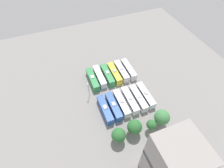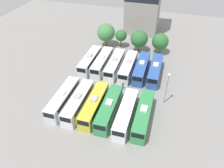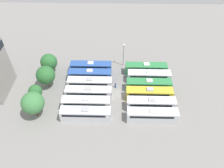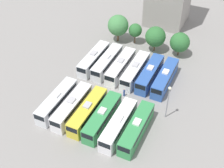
% 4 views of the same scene
% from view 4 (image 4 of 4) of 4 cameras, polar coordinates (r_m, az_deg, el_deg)
% --- Properties ---
extents(ground_plane, '(108.27, 108.27, 0.00)m').
position_cam_4_polar(ground_plane, '(63.51, 0.10, -2.15)').
color(ground_plane, gray).
extents(bus_0, '(2.54, 11.57, 3.46)m').
position_cam_4_polar(bus_0, '(60.86, -9.99, -3.02)').
color(bus_0, silver).
rests_on(bus_0, ground_plane).
extents(bus_1, '(2.54, 11.57, 3.46)m').
position_cam_4_polar(bus_1, '(59.32, -7.31, -4.05)').
color(bus_1, white).
rests_on(bus_1, ground_plane).
extents(bus_2, '(2.54, 11.57, 3.46)m').
position_cam_4_polar(bus_2, '(58.09, -4.43, -4.96)').
color(bus_2, gold).
rests_on(bus_2, ground_plane).
extents(bus_3, '(2.54, 11.57, 3.46)m').
position_cam_4_polar(bus_3, '(56.92, -1.76, -6.03)').
color(bus_3, '#338C4C').
rests_on(bus_3, ground_plane).
extents(bus_4, '(2.54, 11.57, 3.46)m').
position_cam_4_polar(bus_4, '(55.68, 1.23, -7.37)').
color(bus_4, white).
rests_on(bus_4, ground_plane).
extents(bus_5, '(2.54, 11.57, 3.46)m').
position_cam_4_polar(bus_5, '(55.24, 4.52, -8.02)').
color(bus_5, '#338C4C').
rests_on(bus_5, ground_plane).
extents(bus_6, '(2.54, 11.57, 3.46)m').
position_cam_4_polar(bus_6, '(70.73, -3.31, 4.63)').
color(bus_6, silver).
rests_on(bus_6, ground_plane).
extents(bus_7, '(2.54, 11.57, 3.46)m').
position_cam_4_polar(bus_7, '(69.67, -0.88, 4.08)').
color(bus_7, silver).
rests_on(bus_7, ground_plane).
extents(bus_8, '(2.54, 11.57, 3.46)m').
position_cam_4_polar(bus_8, '(68.38, 1.60, 3.27)').
color(bus_8, white).
rests_on(bus_8, ground_plane).
extents(bus_9, '(2.54, 11.57, 3.46)m').
position_cam_4_polar(bus_9, '(67.39, 4.26, 2.52)').
color(bus_9, silver).
rests_on(bus_9, ground_plane).
extents(bus_10, '(2.54, 11.57, 3.46)m').
position_cam_4_polar(bus_10, '(66.79, 6.93, 1.91)').
color(bus_10, '#2D56A8').
rests_on(bus_10, ground_plane).
extents(bus_11, '(2.54, 11.57, 3.46)m').
position_cam_4_polar(bus_11, '(66.18, 9.66, 1.16)').
color(bus_11, '#2D56A8').
rests_on(bus_11, ground_plane).
extents(worker_person, '(0.36, 0.36, 1.80)m').
position_cam_4_polar(worker_person, '(63.00, 2.23, -1.58)').
color(worker_person, navy).
rests_on(worker_person, ground_plane).
extents(light_pole, '(0.60, 0.60, 7.47)m').
position_cam_4_polar(light_pole, '(56.59, 10.29, -2.36)').
color(light_pole, gray).
rests_on(light_pole, ground_plane).
extents(tree_0, '(5.16, 5.16, 6.99)m').
position_cam_4_polar(tree_0, '(77.87, 1.12, 10.68)').
color(tree_0, brown).
rests_on(tree_0, ground_plane).
extents(tree_1, '(3.31, 3.31, 5.32)m').
position_cam_4_polar(tree_1, '(77.48, 4.28, 9.77)').
color(tree_1, brown).
rests_on(tree_1, ground_plane).
extents(tree_2, '(4.85, 4.85, 6.37)m').
position_cam_4_polar(tree_2, '(74.88, 7.94, 8.56)').
color(tree_2, brown).
rests_on(tree_2, ground_plane).
extents(tree_3, '(4.62, 4.62, 5.94)m').
position_cam_4_polar(tree_3, '(74.38, 12.30, 7.45)').
color(tree_3, brown).
rests_on(tree_3, ground_plane).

